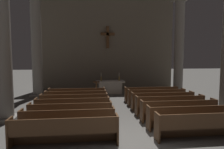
{
  "coord_description": "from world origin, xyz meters",
  "views": [
    {
      "loc": [
        -1.55,
        -6.19,
        2.81
      ],
      "look_at": [
        0.0,
        7.44,
        1.61
      ],
      "focal_mm": 31.31,
      "sensor_mm": 36.0,
      "label": 1
    }
  ],
  "objects_px": {
    "pew_right_row_2": "(190,117)",
    "candlestick_right": "(119,78)",
    "pew_right_row_7": "(151,94)",
    "pew_left_row_5": "(75,103)",
    "pew_right_row_6": "(156,97)",
    "column_left_second": "(37,47)",
    "lectern": "(96,89)",
    "pew_left_row_1": "(65,131)",
    "column_right_second": "(179,48)",
    "pew_left_row_3": "(71,114)",
    "pew_right_row_5": "(162,100)",
    "pew_left_row_7": "(77,95)",
    "pew_right_row_3": "(179,110)",
    "candlestick_left": "(101,78)",
    "pew_left_row_6": "(76,99)",
    "pew_right_row_4": "(170,105)",
    "pew_left_row_4": "(73,108)",
    "column_left_nearest": "(2,40)",
    "pew_left_row_2": "(68,121)",
    "altar": "(110,87)",
    "pew_right_row_1": "(204,125)"
  },
  "relations": [
    {
      "from": "pew_left_row_6",
      "to": "column_left_second",
      "type": "height_order",
      "value": "column_left_second"
    },
    {
      "from": "pew_right_row_4",
      "to": "pew_right_row_2",
      "type": "bearing_deg",
      "value": -90.0
    },
    {
      "from": "pew_right_row_7",
      "to": "pew_right_row_6",
      "type": "bearing_deg",
      "value": -90.0
    },
    {
      "from": "pew_right_row_6",
      "to": "pew_right_row_7",
      "type": "relative_size",
      "value": 1.0
    },
    {
      "from": "pew_right_row_6",
      "to": "column_right_second",
      "type": "relative_size",
      "value": 0.47
    },
    {
      "from": "pew_left_row_4",
      "to": "column_left_second",
      "type": "xyz_separation_m",
      "value": [
        -2.93,
        5.36,
        3.06
      ]
    },
    {
      "from": "candlestick_left",
      "to": "candlestick_right",
      "type": "xyz_separation_m",
      "value": [
        1.4,
        0.0,
        0.0
      ]
    },
    {
      "from": "pew_left_row_5",
      "to": "pew_left_row_6",
      "type": "height_order",
      "value": "same"
    },
    {
      "from": "pew_left_row_7",
      "to": "altar",
      "type": "height_order",
      "value": "altar"
    },
    {
      "from": "pew_left_row_3",
      "to": "column_right_second",
      "type": "relative_size",
      "value": 0.47
    },
    {
      "from": "pew_left_row_3",
      "to": "pew_right_row_6",
      "type": "xyz_separation_m",
      "value": [
        4.71,
        2.93,
        0.0
      ]
    },
    {
      "from": "pew_left_row_3",
      "to": "pew_right_row_2",
      "type": "distance_m",
      "value": 4.81
    },
    {
      "from": "pew_right_row_7",
      "to": "lectern",
      "type": "xyz_separation_m",
      "value": [
        -3.47,
        1.69,
        0.07
      ]
    },
    {
      "from": "pew_right_row_3",
      "to": "pew_left_row_4",
      "type": "bearing_deg",
      "value": 168.28
    },
    {
      "from": "pew_left_row_7",
      "to": "pew_right_row_3",
      "type": "height_order",
      "value": "same"
    },
    {
      "from": "column_right_second",
      "to": "pew_left_row_3",
      "type": "bearing_deg",
      "value": -140.31
    },
    {
      "from": "pew_right_row_6",
      "to": "candlestick_left",
      "type": "height_order",
      "value": "candlestick_left"
    },
    {
      "from": "pew_right_row_1",
      "to": "pew_right_row_7",
      "type": "bearing_deg",
      "value": 90.0
    },
    {
      "from": "pew_right_row_5",
      "to": "pew_left_row_3",
      "type": "bearing_deg",
      "value": -157.46
    },
    {
      "from": "pew_right_row_4",
      "to": "pew_left_row_2",
      "type": "bearing_deg",
      "value": -157.46
    },
    {
      "from": "pew_left_row_4",
      "to": "candlestick_right",
      "type": "height_order",
      "value": "candlestick_right"
    },
    {
      "from": "column_left_second",
      "to": "pew_left_row_1",
      "type": "bearing_deg",
      "value": -70.56
    },
    {
      "from": "pew_left_row_3",
      "to": "column_left_second",
      "type": "xyz_separation_m",
      "value": [
        -2.93,
        6.34,
        3.06
      ]
    },
    {
      "from": "column_left_nearest",
      "to": "candlestick_left",
      "type": "height_order",
      "value": "column_left_nearest"
    },
    {
      "from": "pew_right_row_6",
      "to": "lectern",
      "type": "relative_size",
      "value": 2.96
    },
    {
      "from": "pew_right_row_5",
      "to": "candlestick_right",
      "type": "height_order",
      "value": "candlestick_right"
    },
    {
      "from": "pew_right_row_6",
      "to": "pew_left_row_2",
      "type": "bearing_deg",
      "value": -140.31
    },
    {
      "from": "pew_right_row_6",
      "to": "column_left_second",
      "type": "relative_size",
      "value": 0.47
    },
    {
      "from": "pew_left_row_1",
      "to": "pew_left_row_6",
      "type": "distance_m",
      "value": 4.89
    },
    {
      "from": "pew_right_row_5",
      "to": "column_left_second",
      "type": "distance_m",
      "value": 9.33
    },
    {
      "from": "pew_left_row_3",
      "to": "pew_right_row_6",
      "type": "distance_m",
      "value": 5.55
    },
    {
      "from": "candlestick_right",
      "to": "column_right_second",
      "type": "bearing_deg",
      "value": -5.74
    },
    {
      "from": "column_left_nearest",
      "to": "candlestick_right",
      "type": "distance_m",
      "value": 8.77
    },
    {
      "from": "pew_right_row_7",
      "to": "pew_left_row_6",
      "type": "bearing_deg",
      "value": -168.28
    },
    {
      "from": "pew_right_row_7",
      "to": "pew_left_row_5",
      "type": "bearing_deg",
      "value": -157.46
    },
    {
      "from": "pew_right_row_2",
      "to": "candlestick_right",
      "type": "relative_size",
      "value": 5.54
    },
    {
      "from": "pew_left_row_5",
      "to": "pew_right_row_7",
      "type": "relative_size",
      "value": 1.0
    },
    {
      "from": "pew_right_row_3",
      "to": "pew_left_row_2",
      "type": "bearing_deg",
      "value": -168.28
    },
    {
      "from": "pew_right_row_7",
      "to": "candlestick_left",
      "type": "height_order",
      "value": "candlestick_left"
    },
    {
      "from": "pew_right_row_1",
      "to": "pew_right_row_4",
      "type": "xyz_separation_m",
      "value": [
        0.0,
        2.93,
        0.0
      ]
    },
    {
      "from": "column_left_nearest",
      "to": "candlestick_left",
      "type": "xyz_separation_m",
      "value": [
        4.58,
        5.97,
        -2.34
      ]
    },
    {
      "from": "column_right_second",
      "to": "lectern",
      "type": "distance_m",
      "value": 7.1
    },
    {
      "from": "pew_left_row_1",
      "to": "pew_left_row_5",
      "type": "relative_size",
      "value": 1.0
    },
    {
      "from": "candlestick_left",
      "to": "pew_left_row_6",
      "type": "bearing_deg",
      "value": -113.18
    },
    {
      "from": "pew_left_row_6",
      "to": "pew_right_row_6",
      "type": "bearing_deg",
      "value": 0.0
    },
    {
      "from": "pew_left_row_3",
      "to": "pew_left_row_6",
      "type": "height_order",
      "value": "same"
    },
    {
      "from": "pew_left_row_5",
      "to": "column_left_nearest",
      "type": "height_order",
      "value": "column_left_nearest"
    },
    {
      "from": "pew_right_row_2",
      "to": "pew_right_row_4",
      "type": "height_order",
      "value": "same"
    },
    {
      "from": "pew_left_row_5",
      "to": "pew_left_row_7",
      "type": "distance_m",
      "value": 1.96
    },
    {
      "from": "pew_right_row_2",
      "to": "candlestick_right",
      "type": "bearing_deg",
      "value": 102.02
    }
  ]
}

